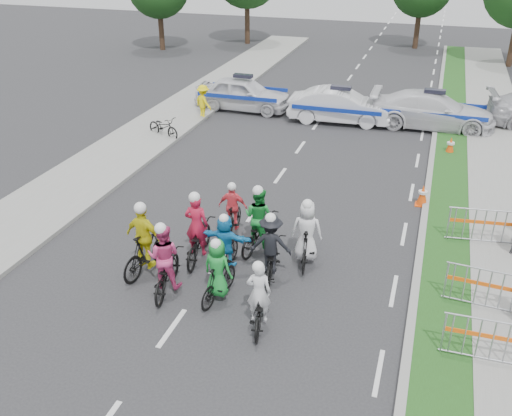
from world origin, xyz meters
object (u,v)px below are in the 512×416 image
(rider_2, at_px, (165,266))
(rider_5, at_px, (226,246))
(rider_6, at_px, (198,237))
(cone_0, at_px, (423,195))
(cone_1, at_px, (450,146))
(police_car_1, at_px, (340,106))
(rider_3, at_px, (146,246))
(rider_4, at_px, (271,252))
(police_car_0, at_px, (243,94))
(rider_0, at_px, (259,304))
(barrier_2, at_px, (484,227))
(barrier_0, at_px, (492,343))
(rider_9, at_px, (233,214))
(rider_8, at_px, (259,226))
(rider_7, at_px, (307,239))
(barrier_1, at_px, (488,291))
(rider_1, at_px, (218,276))
(parked_bike, at_px, (163,127))
(marshal_hiviz, at_px, (203,102))
(police_car_2, at_px, (432,110))

(rider_2, relative_size, rider_5, 1.18)
(rider_6, xyz_separation_m, cone_0, (5.55, 5.19, -0.32))
(cone_1, bearing_deg, cone_0, -98.88)
(police_car_1, bearing_deg, rider_2, 169.90)
(rider_3, relative_size, rider_4, 1.07)
(rider_4, height_order, rider_5, rider_4)
(police_car_0, distance_m, cone_1, 10.10)
(rider_6, xyz_separation_m, cone_1, (6.32, 10.14, -0.32))
(rider_0, relative_size, cone_1, 2.56)
(rider_4, distance_m, barrier_2, 6.18)
(rider_2, height_order, rider_4, rider_2)
(rider_6, height_order, barrier_0, rider_6)
(rider_2, xyz_separation_m, barrier_2, (7.44, 4.74, -0.16))
(rider_4, distance_m, rider_9, 2.48)
(rider_8, bearing_deg, barrier_0, 164.11)
(barrier_2, bearing_deg, rider_5, -151.83)
(rider_9, distance_m, barrier_0, 7.74)
(rider_7, height_order, barrier_0, rider_7)
(rider_6, relative_size, barrier_1, 1.02)
(rider_0, relative_size, rider_1, 1.05)
(cone_0, height_order, cone_1, same)
(police_car_0, bearing_deg, rider_7, -153.12)
(barrier_0, xyz_separation_m, barrier_1, (0.00, 1.91, 0.00))
(rider_7, xyz_separation_m, parked_bike, (-8.00, 7.82, -0.29))
(rider_9, xyz_separation_m, marshal_hiviz, (-5.00, 9.79, 0.13))
(cone_0, bearing_deg, rider_9, -144.73)
(rider_0, distance_m, rider_3, 3.64)
(rider_7, bearing_deg, rider_4, 45.30)
(rider_6, bearing_deg, rider_8, -150.63)
(rider_9, bearing_deg, parked_bike, -55.48)
(rider_7, relative_size, police_car_0, 0.42)
(barrier_1, xyz_separation_m, parked_bike, (-12.48, 8.58, -0.11))
(rider_4, bearing_deg, rider_2, 22.06)
(rider_0, relative_size, rider_3, 0.88)
(rider_7, relative_size, barrier_2, 0.96)
(police_car_1, xyz_separation_m, barrier_0, (5.82, -14.77, -0.19))
(rider_1, relative_size, rider_8, 0.85)
(barrier_0, bearing_deg, cone_0, 103.55)
(rider_4, relative_size, marshal_hiviz, 1.22)
(police_car_0, height_order, barrier_2, police_car_0)
(police_car_2, bearing_deg, rider_0, 168.52)
(rider_1, distance_m, cone_0, 8.06)
(rider_8, bearing_deg, rider_1, 96.68)
(barrier_0, distance_m, barrier_1, 1.91)
(rider_5, height_order, barrier_2, rider_5)
(cone_1, bearing_deg, barrier_1, -84.62)
(rider_1, xyz_separation_m, rider_2, (-1.35, -0.06, 0.04))
(rider_1, height_order, rider_5, rider_1)
(rider_0, xyz_separation_m, police_car_1, (-0.96, 15.00, 0.17))
(cone_1, bearing_deg, rider_8, -118.31)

